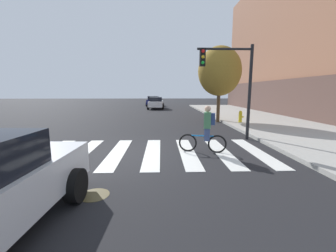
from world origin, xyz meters
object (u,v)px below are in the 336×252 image
sedan_far (154,101)px  traffic_light_near (232,76)px  cyclist (206,130)px  sedan_mid (156,103)px  fire_hydrant (240,117)px  street_tree_near (220,71)px  manhole_cover (94,195)px

sedan_far → traffic_light_near: 23.89m
sedan_far → cyclist: (2.72, -25.53, 0.08)m
sedan_mid → fire_hydrant: (5.92, -13.38, -0.23)m
sedan_far → street_tree_near: street_tree_near is taller
sedan_far → cyclist: 25.67m
street_tree_near → sedan_far: bearing=106.4°
manhole_cover → fire_hydrant: fire_hydrant is taller
fire_hydrant → traffic_light_near: bearing=-115.7°
cyclist → traffic_light_near: bearing=54.0°
sedan_mid → traffic_light_near: traffic_light_near is taller
manhole_cover → cyclist: 4.46m
sedan_far → cyclist: bearing=-83.9°
traffic_light_near → cyclist: bearing=-126.0°
manhole_cover → fire_hydrant: 11.81m
sedan_far → fire_hydrant: size_ratio=5.63×
sedan_mid → cyclist: 20.06m
manhole_cover → sedan_far: sedan_far is taller
manhole_cover → street_tree_near: street_tree_near is taller
fire_hydrant → street_tree_near: size_ratio=0.15×
sedan_mid → street_tree_near: bearing=-68.7°
sedan_mid → sedan_far: (-0.47, 5.60, -0.00)m
manhole_cover → sedan_far: (0.32, 28.68, 0.76)m
traffic_light_near → fire_hydrant: 5.45m
sedan_mid → fire_hydrant: size_ratio=5.54×
street_tree_near → cyclist: bearing=-107.7°
sedan_far → fire_hydrant: sedan_far is taller
manhole_cover → sedan_far: bearing=89.4°
manhole_cover → fire_hydrant: bearing=55.3°
manhole_cover → sedan_far: size_ratio=0.15×
sedan_mid → traffic_light_near: bearing=-78.0°
sedan_mid → street_tree_near: size_ratio=0.82×
manhole_cover → fire_hydrant: (6.71, 9.71, 0.53)m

